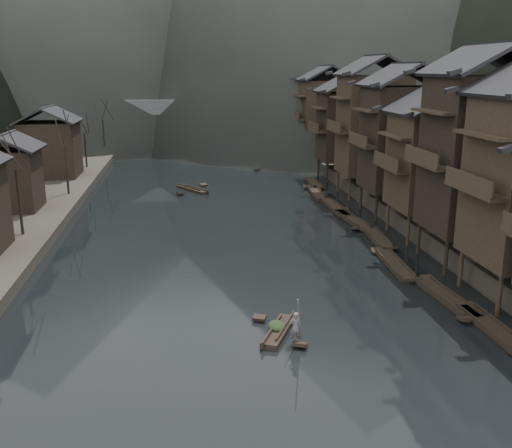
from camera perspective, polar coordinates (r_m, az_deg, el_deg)
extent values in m
plane|color=black|center=(35.70, -0.30, -8.09)|extent=(300.00, 300.00, 0.00)
cube|color=#2D2823|center=(83.42, 20.73, 5.12)|extent=(40.00, 200.00, 1.80)
cylinder|color=black|center=(36.68, 23.17, -6.55)|extent=(0.30, 0.30, 2.90)
cylinder|color=black|center=(40.60, 19.81, -4.14)|extent=(0.30, 0.30, 2.90)
cylinder|color=black|center=(41.90, 23.17, -3.88)|extent=(0.30, 0.30, 2.90)
cube|color=black|center=(36.66, 21.03, 3.16)|extent=(1.20, 5.70, 0.25)
cylinder|color=black|center=(42.45, 18.49, -3.18)|extent=(0.30, 0.30, 2.90)
cylinder|color=black|center=(46.61, 15.98, -1.36)|extent=(0.30, 0.30, 2.90)
cylinder|color=black|center=(43.70, 21.74, -2.97)|extent=(0.30, 0.30, 2.90)
cylinder|color=black|center=(47.75, 19.02, -1.22)|extent=(0.30, 0.30, 2.90)
cube|color=black|center=(44.44, 21.53, 6.45)|extent=(7.00, 6.00, 11.12)
cube|color=black|center=(42.75, 16.73, 5.80)|extent=(1.20, 5.70, 0.25)
cylinder|color=black|center=(48.55, 14.98, -0.63)|extent=(0.30, 0.30, 2.90)
cylinder|color=black|center=(52.86, 13.05, 0.78)|extent=(0.30, 0.30, 2.90)
cylinder|color=black|center=(49.65, 17.92, -0.51)|extent=(0.30, 0.30, 2.90)
cylinder|color=black|center=(53.87, 15.79, 0.86)|extent=(0.30, 0.30, 2.90)
cube|color=black|center=(50.84, 17.63, 5.97)|extent=(7.00, 6.00, 7.96)
cube|color=black|center=(49.36, 13.35, 5.55)|extent=(1.20, 5.70, 0.25)
cylinder|color=black|center=(55.78, 11.93, 1.60)|extent=(0.30, 0.30, 2.90)
cylinder|color=black|center=(60.21, 10.45, 2.67)|extent=(0.30, 0.30, 2.90)
cylinder|color=black|center=(56.74, 14.55, 1.66)|extent=(0.30, 0.30, 2.90)
cylinder|color=black|center=(61.10, 12.91, 2.72)|extent=(0.30, 0.30, 2.90)
cube|color=black|center=(57.99, 14.42, 8.27)|extent=(7.00, 6.00, 9.95)
cube|color=black|center=(56.71, 10.59, 7.83)|extent=(1.20, 5.70, 0.25)
cylinder|color=black|center=(64.13, 9.32, 3.49)|extent=(0.30, 0.30, 2.90)
cylinder|color=black|center=(68.65, 8.19, 4.30)|extent=(0.30, 0.30, 2.90)
cylinder|color=black|center=(64.97, 11.65, 3.52)|extent=(0.30, 0.30, 2.90)
cylinder|color=black|center=(69.43, 10.39, 4.33)|extent=(0.30, 0.30, 2.90)
cube|color=black|center=(66.35, 11.59, 9.65)|extent=(7.00, 6.00, 10.86)
cube|color=black|center=(65.23, 8.19, 9.23)|extent=(1.20, 5.70, 0.25)
cylinder|color=black|center=(73.59, 7.13, 5.07)|extent=(0.30, 0.30, 2.90)
cylinder|color=black|center=(78.18, 6.26, 5.69)|extent=(0.30, 0.30, 2.90)
cylinder|color=black|center=(74.32, 9.19, 5.09)|extent=(0.30, 0.30, 2.90)
cylinder|color=black|center=(78.87, 8.21, 5.71)|extent=(0.30, 0.30, 2.90)
cube|color=black|center=(75.94, 9.11, 9.61)|extent=(7.00, 6.00, 8.68)
cube|color=black|center=(74.96, 6.12, 9.31)|extent=(1.20, 5.70, 0.25)
cylinder|color=black|center=(85.11, 5.13, 6.50)|extent=(0.30, 0.30, 2.90)
cylinder|color=black|center=(89.75, 4.47, 6.97)|extent=(0.30, 0.30, 2.90)
cylinder|color=black|center=(85.74, 6.94, 6.51)|extent=(0.30, 0.30, 2.90)
cylinder|color=black|center=(90.34, 6.19, 6.98)|extent=(0.30, 0.30, 2.90)
cube|color=black|center=(87.43, 6.91, 10.81)|extent=(7.00, 6.00, 9.90)
cube|color=black|center=(86.58, 4.28, 10.50)|extent=(1.20, 5.70, 0.25)
cube|color=black|center=(59.74, -23.32, 4.32)|extent=(5.00, 5.00, 5.80)
cube|color=black|center=(76.93, -19.83, 7.22)|extent=(6.50, 6.50, 6.80)
cylinder|color=black|center=(50.12, -22.21, 2.34)|extent=(0.24, 0.24, 5.46)
cylinder|color=black|center=(65.36, -18.80, 5.41)|extent=(0.24, 0.24, 5.39)
cylinder|color=black|center=(82.97, -16.43, 7.27)|extent=(0.24, 0.24, 4.63)
cylinder|color=black|center=(94.64, -15.36, 8.52)|extent=(0.24, 0.24, 5.49)
cube|color=black|center=(34.93, 22.47, -9.61)|extent=(1.29, 6.25, 0.30)
cube|color=black|center=(34.85, 22.50, -9.34)|extent=(1.34, 6.13, 0.10)
cube|color=black|center=(37.29, 20.38, -7.58)|extent=(0.96, 0.80, 0.33)
cube|color=black|center=(38.29, 18.44, -7.02)|extent=(1.58, 6.83, 0.30)
cube|color=black|center=(38.22, 18.46, -6.77)|extent=(1.63, 6.70, 0.10)
cube|color=black|center=(41.06, 16.82, -5.16)|extent=(0.99, 0.90, 0.35)
cube|color=black|center=(35.49, 20.36, -8.75)|extent=(0.99, 0.90, 0.35)
cube|color=black|center=(43.46, 13.65, -3.99)|extent=(1.48, 6.76, 0.30)
cube|color=black|center=(43.40, 13.67, -3.77)|extent=(1.53, 6.63, 0.10)
cube|color=black|center=(46.21, 12.06, -2.55)|extent=(0.98, 0.88, 0.34)
cube|color=black|center=(40.68, 15.50, -5.25)|extent=(0.98, 0.88, 0.34)
cube|color=black|center=(49.69, 12.04, -1.46)|extent=(1.51, 5.93, 0.30)
cube|color=black|center=(49.64, 12.05, -1.26)|extent=(1.56, 5.82, 0.10)
cube|color=black|center=(52.14, 10.83, -0.45)|extent=(0.98, 0.79, 0.32)
cube|color=black|center=(47.20, 13.38, -2.25)|extent=(0.98, 0.79, 0.32)
cube|color=black|center=(55.64, 9.45, 0.46)|extent=(1.78, 7.12, 0.30)
cube|color=black|center=(55.59, 9.46, 0.64)|extent=(1.82, 6.99, 0.10)
cube|color=black|center=(58.82, 8.83, 1.44)|extent=(1.01, 0.95, 0.35)
cube|color=black|center=(52.40, 10.15, -0.33)|extent=(1.01, 0.95, 0.35)
cube|color=black|center=(59.93, 7.91, 1.59)|extent=(1.23, 7.32, 0.30)
cube|color=black|center=(59.89, 7.92, 1.76)|extent=(1.28, 7.17, 0.10)
cube|color=black|center=(63.21, 7.15, 2.46)|extent=(0.95, 0.91, 0.36)
cube|color=black|center=(56.61, 8.77, 0.90)|extent=(0.95, 0.91, 0.36)
cube|color=black|center=(67.01, 5.99, 3.10)|extent=(1.65, 7.15, 0.30)
cube|color=black|center=(66.98, 6.00, 3.25)|extent=(1.70, 7.01, 0.10)
cube|color=black|center=(70.16, 5.15, 3.79)|extent=(1.00, 0.94, 0.35)
cube|color=black|center=(63.83, 6.92, 2.59)|extent=(1.00, 0.94, 0.35)
cube|color=black|center=(72.50, 5.79, 4.03)|extent=(1.40, 6.46, 0.30)
cube|color=black|center=(72.46, 5.79, 4.17)|extent=(1.45, 6.33, 0.10)
cube|color=black|center=(75.38, 5.16, 4.59)|extent=(0.97, 0.83, 0.34)
cube|color=black|center=(69.57, 6.47, 3.66)|extent=(0.97, 0.83, 0.34)
cube|color=black|center=(69.13, -6.39, 3.47)|extent=(3.84, 5.42, 0.30)
cube|color=black|center=(69.09, -6.40, 3.61)|extent=(3.82, 5.35, 0.10)
cube|color=black|center=(71.44, -5.28, 3.99)|extent=(1.10, 1.05, 0.32)
cube|color=black|center=(66.79, -7.58, 3.14)|extent=(1.10, 1.05, 0.32)
cube|color=black|center=(84.53, 0.89, 5.71)|extent=(3.79, 4.94, 0.30)
cube|color=black|center=(84.50, 0.89, 5.83)|extent=(3.77, 4.88, 0.10)
cube|color=black|center=(86.77, 1.62, 6.05)|extent=(1.07, 1.02, 0.31)
cube|color=black|center=(82.27, 0.11, 5.55)|extent=(1.07, 1.02, 0.31)
cube|color=#4C4C4F|center=(104.84, -5.24, 11.38)|extent=(40.00, 6.00, 1.60)
cube|color=#4C4C4F|center=(102.07, -5.20, 12.01)|extent=(40.00, 0.50, 1.00)
cube|color=#4C4C4F|center=(107.46, -5.32, 12.17)|extent=(40.00, 0.50, 1.00)
cube|color=#4C4C4F|center=(105.58, -12.89, 8.91)|extent=(3.20, 6.00, 6.40)
cube|color=#4C4C4F|center=(105.11, -7.67, 9.13)|extent=(3.20, 6.00, 6.40)
cube|color=#4C4C4F|center=(105.45, -2.71, 9.27)|extent=(3.20, 6.00, 6.40)
cube|color=#4C4C4F|center=(106.64, 2.45, 9.34)|extent=(3.20, 6.00, 6.40)
cube|color=black|center=(32.02, 2.27, -10.68)|extent=(2.54, 4.08, 0.30)
cube|color=black|center=(31.94, 2.28, -10.39)|extent=(2.55, 4.03, 0.10)
cube|color=black|center=(33.44, 0.34, -9.23)|extent=(0.90, 0.79, 0.28)
cube|color=black|center=(30.54, 4.42, -11.78)|extent=(0.90, 0.79, 0.28)
ellipsoid|color=black|center=(31.93, 2.07, -9.62)|extent=(0.98, 1.28, 0.59)
imported|color=#5D5D60|center=(30.40, 3.99, -9.85)|extent=(0.65, 0.45, 1.68)
cylinder|color=#8C7A51|center=(29.39, 4.47, -5.03)|extent=(0.84, 2.69, 3.75)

